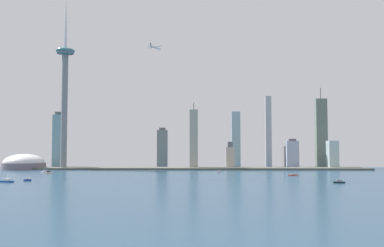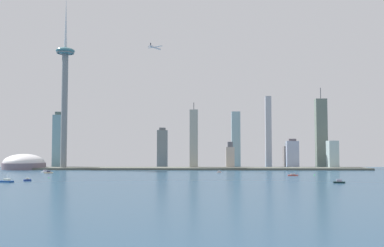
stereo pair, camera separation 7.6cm
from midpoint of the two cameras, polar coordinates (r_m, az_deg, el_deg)
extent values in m
plane|color=navy|center=(462.32, -2.03, -8.33)|extent=(6000.00, 6000.00, 0.00)
cube|color=#51554B|center=(878.37, -0.38, -5.88)|extent=(708.65, 71.95, 3.90)
cylinder|color=gray|center=(915.07, -16.31, 1.74)|extent=(12.27, 12.27, 239.45)
ellipsoid|color=teal|center=(933.23, -16.19, 9.08)|extent=(37.77, 37.77, 12.60)
torus|color=gray|center=(932.29, -16.19, 8.81)|extent=(34.63, 34.63, 2.52)
cone|color=silver|center=(948.23, -16.12, 12.69)|extent=(6.13, 6.13, 109.80)
cylinder|color=slate|center=(944.03, -21.08, -5.21)|extent=(84.56, 84.56, 12.97)
ellipsoid|color=silver|center=(943.82, -21.07, -4.81)|extent=(80.33, 80.33, 35.84)
cube|color=#89ABB6|center=(956.54, 5.74, -2.12)|extent=(18.58, 21.17, 122.08)
cube|color=#BCB0A5|center=(911.18, 5.00, -4.49)|extent=(17.49, 13.50, 45.06)
cube|color=slate|center=(911.09, 4.99, -2.73)|extent=(10.49, 8.10, 10.72)
cube|color=#A2A6B0|center=(973.87, 9.93, -1.08)|extent=(12.67, 12.86, 157.28)
cube|color=slate|center=(985.46, 12.53, -4.28)|extent=(23.74, 23.26, 47.13)
cube|color=#535F66|center=(985.40, 12.51, -2.71)|extent=(14.25, 13.95, 6.79)
cube|color=#A0A295|center=(891.30, 0.24, -2.09)|extent=(16.56, 23.13, 120.77)
cylinder|color=#4C4C51|center=(895.48, 0.24, 2.26)|extent=(1.60, 1.60, 15.16)
cube|color=#99A6C4|center=(946.10, 12.98, -3.99)|extent=(25.48, 13.77, 57.72)
cube|color=#61575D|center=(946.27, 12.95, -2.10)|extent=(15.29, 8.26, 4.69)
cube|color=#A9C3C3|center=(941.70, 17.86, -3.91)|extent=(19.73, 25.03, 57.75)
cube|color=slate|center=(984.41, -3.89, -3.30)|extent=(22.34, 20.56, 83.24)
cube|color=#585B5F|center=(985.51, -3.88, -0.72)|extent=(13.40, 12.33, 5.61)
cube|color=#6591A0|center=(966.71, -17.09, -2.28)|extent=(17.81, 21.29, 112.82)
cube|color=#4E615B|center=(969.61, -17.03, 1.26)|extent=(10.69, 12.78, 6.79)
cube|color=slate|center=(980.10, 16.50, -1.24)|extent=(23.83, 16.72, 149.09)
cylinder|color=#4C4C51|center=(987.02, 16.42, 3.80)|extent=(1.60, 1.60, 24.36)
cube|color=navy|center=(591.39, -20.67, -6.93)|extent=(9.48, 6.60, 2.21)
cube|color=silver|center=(591.26, -20.67, -6.74)|extent=(4.49, 3.55, 1.72)
cube|color=#194491|center=(578.68, -22.99, -6.98)|extent=(17.88, 12.29, 1.97)
cube|color=silver|center=(578.55, -22.99, -6.76)|extent=(8.50, 6.92, 2.34)
cylinder|color=silver|center=(578.35, -22.98, -6.44)|extent=(0.24, 0.24, 4.18)
cube|color=red|center=(686.60, 13.03, -6.59)|extent=(15.40, 7.10, 1.23)
cube|color=#97A4AA|center=(686.50, 13.03, -6.44)|extent=(6.93, 4.56, 2.28)
cube|color=beige|center=(772.96, -18.20, -6.12)|extent=(14.04, 6.82, 1.96)
cube|color=#39344B|center=(772.86, -18.20, -5.96)|extent=(6.35, 4.33, 2.28)
cube|color=white|center=(802.62, -18.61, -6.00)|extent=(10.84, 13.38, 2.19)
cube|color=#9F97B0|center=(802.51, -18.61, -5.83)|extent=(5.72, 6.51, 2.37)
cube|color=black|center=(547.56, 18.65, -7.29)|extent=(13.75, 7.05, 1.93)
cube|color=#9E95AA|center=(547.41, 18.64, -7.05)|extent=(6.29, 4.20, 2.63)
cube|color=beige|center=(757.38, 3.58, -6.33)|extent=(7.21, 4.00, 2.12)
cube|color=#A0A2A7|center=(757.27, 3.57, -6.15)|extent=(3.33, 2.33, 2.61)
cone|color=green|center=(647.34, -18.16, -6.69)|extent=(1.60, 1.60, 1.62)
cone|color=green|center=(704.40, 15.68, -6.44)|extent=(1.82, 1.82, 1.93)
cylinder|color=silver|center=(858.66, -4.84, 9.83)|extent=(19.71, 28.93, 3.04)
sphere|color=silver|center=(871.02, -4.17, 9.64)|extent=(3.04, 3.04, 3.04)
cube|color=silver|center=(858.97, -4.84, 9.92)|extent=(30.44, 20.82, 0.50)
cube|color=silver|center=(848.48, -5.42, 10.03)|extent=(11.28, 8.28, 0.40)
cube|color=#2D333D|center=(849.32, -5.42, 10.27)|extent=(1.67, 2.26, 5.00)
camera|label=1|loc=(0.04, -90.00, 0.00)|focal=40.89mm
camera|label=2|loc=(0.04, 90.00, 0.00)|focal=40.89mm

